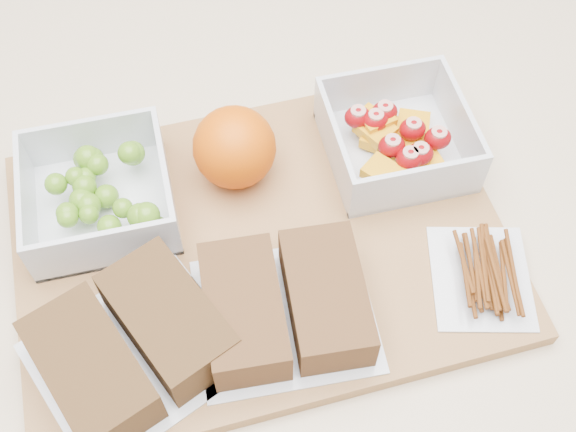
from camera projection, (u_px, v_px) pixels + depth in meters
name	position (u px, v px, depth m)	size (l,w,h in m)	color
counter	(274.00, 389.00, 1.03)	(1.20, 0.90, 0.90)	beige
cutting_board	(261.00, 245.00, 0.63)	(0.42, 0.30, 0.02)	#A17242
grape_container	(100.00, 193.00, 0.63)	(0.13, 0.13, 0.05)	silver
fruit_container	(396.00, 139.00, 0.66)	(0.12, 0.12, 0.05)	silver
orange	(234.00, 147.00, 0.64)	(0.07, 0.07, 0.07)	#E95A05
sandwich_bag_left	(131.00, 345.00, 0.55)	(0.19, 0.18, 0.05)	silver
sandwich_bag_center	(285.00, 305.00, 0.57)	(0.15, 0.13, 0.04)	silver
pretzel_bag	(483.00, 272.00, 0.60)	(0.10, 0.12, 0.02)	silver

